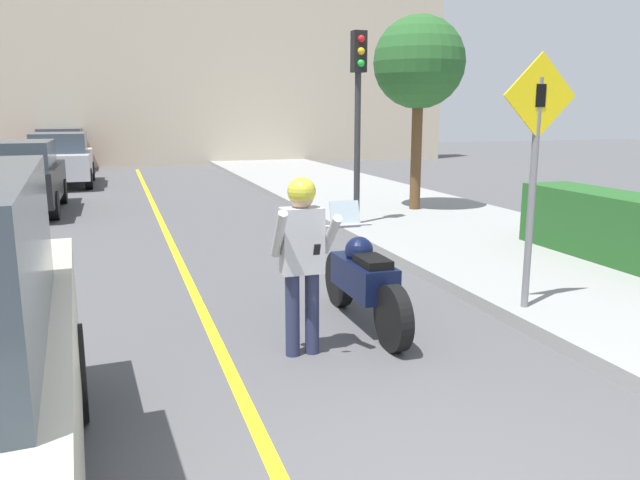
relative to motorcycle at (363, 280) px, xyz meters
The scene contains 12 objects.
sidewalk_curb 3.80m from the motorcycle, ahead, with size 4.40×44.00×0.16m.
road_center_line 2.97m from the motorcycle, 124.17° to the left, with size 0.12×36.00×0.01m.
building_backdrop 22.71m from the motorcycle, 92.67° to the left, with size 28.00×1.20×7.87m.
motorcycle is the anchor object (origin of this frame).
person_biker 1.21m from the motorcycle, 145.60° to the right, with size 0.59×0.48×1.76m.
crossing_sign 2.30m from the motorcycle, 12.81° to the right, with size 0.91×0.08×2.82m.
traffic_light 6.00m from the motorcycle, 69.12° to the left, with size 0.26×0.30×3.68m.
hedge_row 4.66m from the motorcycle, 11.96° to the left, with size 0.90×3.78×0.99m.
street_tree 8.17m from the motorcycle, 58.98° to the left, with size 2.01×2.01×4.25m.
parked_car_black 10.86m from the motorcycle, 115.57° to the left, with size 1.88×4.20×1.68m.
parked_car_silver 15.90m from the motorcycle, 105.04° to the left, with size 1.88×4.20×1.68m.
parked_car_red 21.49m from the motorcycle, 102.06° to the left, with size 1.88×4.20×1.68m.
Camera 1 is at (-1.50, -2.60, 2.36)m, focal length 35.00 mm.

